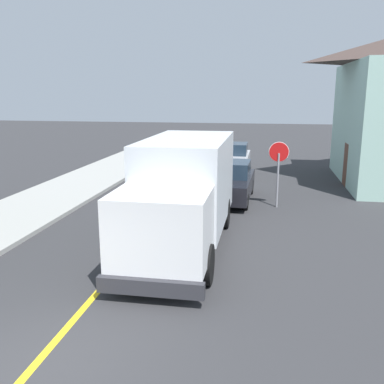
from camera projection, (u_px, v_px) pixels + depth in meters
ground_plane at (29, 372)px, 7.13m from camera, size 120.00×120.00×0.00m
centre_line_yellow at (167, 212)px, 16.72m from camera, size 0.16×56.00×0.01m
box_truck at (184, 189)px, 12.67m from camera, size 2.42×7.19×3.20m
parked_car_near at (230, 182)px, 18.37m from camera, size 1.94×4.46×1.67m
parked_car_mid at (233, 158)px, 24.96m from camera, size 1.80×4.40×1.67m
stop_sign at (279, 162)px, 17.01m from camera, size 0.80×0.10×2.65m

